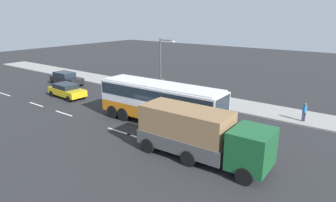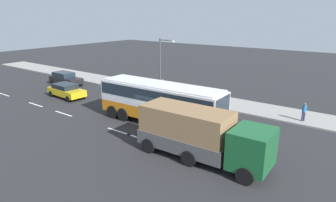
% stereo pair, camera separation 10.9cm
% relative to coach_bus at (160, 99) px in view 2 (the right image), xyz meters
% --- Properties ---
extents(ground_plane, '(120.00, 120.00, 0.00)m').
position_rel_coach_bus_xyz_m(ground_plane, '(-0.27, -0.46, -2.06)').
color(ground_plane, '#28282B').
extents(sidewalk_curb, '(80.00, 4.00, 0.15)m').
position_rel_coach_bus_xyz_m(sidewalk_curb, '(-0.27, 8.19, -1.98)').
color(sidewalk_curb, gray).
rests_on(sidewalk_curb, ground_plane).
extents(lane_centreline, '(28.55, 0.16, 0.01)m').
position_rel_coach_bus_xyz_m(lane_centreline, '(-5.92, -3.16, -2.05)').
color(lane_centreline, white).
rests_on(lane_centreline, ground_plane).
extents(coach_bus, '(10.75, 2.94, 3.31)m').
position_rel_coach_bus_xyz_m(coach_bus, '(0.00, 0.00, 0.00)').
color(coach_bus, orange).
rests_on(coach_bus, ground_plane).
extents(cargo_truck, '(8.23, 2.82, 3.03)m').
position_rel_coach_bus_xyz_m(cargo_truck, '(5.59, -3.27, -0.41)').
color(cargo_truck, '#19592D').
rests_on(cargo_truck, ground_plane).
extents(car_black_sedan, '(4.74, 1.99, 1.58)m').
position_rel_coach_bus_xyz_m(car_black_sedan, '(-17.99, 3.74, -1.22)').
color(car_black_sedan, black).
rests_on(car_black_sedan, ground_plane).
extents(car_yellow_taxi, '(4.65, 2.18, 1.46)m').
position_rel_coach_bus_xyz_m(car_yellow_taxi, '(-12.86, 0.26, -1.27)').
color(car_yellow_taxi, gold).
rests_on(car_yellow_taxi, ground_plane).
extents(pedestrian_near_curb, '(0.32, 0.32, 1.55)m').
position_rel_coach_bus_xyz_m(pedestrian_near_curb, '(9.24, 7.08, -1.02)').
color(pedestrian_near_curb, '#38334C').
rests_on(pedestrian_near_curb, sidewalk_curb).
extents(pedestrian_at_crossing, '(0.32, 0.32, 1.58)m').
position_rel_coach_bus_xyz_m(pedestrian_at_crossing, '(-5.53, 7.49, -1.00)').
color(pedestrian_at_crossing, black).
rests_on(pedestrian_at_crossing, sidewalk_curb).
extents(street_lamp, '(1.86, 0.24, 6.00)m').
position_rel_coach_bus_xyz_m(street_lamp, '(-5.08, 6.80, 1.60)').
color(street_lamp, '#47474C').
rests_on(street_lamp, sidewalk_curb).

